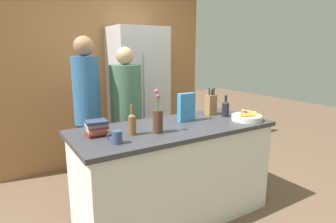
# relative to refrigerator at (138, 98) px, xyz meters

# --- Properties ---
(ground_plane) EXTENTS (14.00, 14.00, 0.00)m
(ground_plane) POSITION_rel_refrigerator_xyz_m (-0.32, -1.42, -0.97)
(ground_plane) COLOR brown
(kitchen_island) EXTENTS (1.90, 0.81, 0.93)m
(kitchen_island) POSITION_rel_refrigerator_xyz_m (-0.32, -1.42, -0.50)
(kitchen_island) COLOR silver
(kitchen_island) RESTS_ON ground_plane
(back_wall_wood) EXTENTS (3.10, 0.12, 2.60)m
(back_wall_wood) POSITION_rel_refrigerator_xyz_m (-0.32, 0.36, 0.33)
(back_wall_wood) COLOR #9E6B3D
(back_wall_wood) RESTS_ON ground_plane
(refrigerator) EXTENTS (0.72, 0.62, 1.93)m
(refrigerator) POSITION_rel_refrigerator_xyz_m (0.00, 0.00, 0.00)
(refrigerator) COLOR #B7B7BC
(refrigerator) RESTS_ON ground_plane
(fruit_bowl) EXTENTS (0.30, 0.30, 0.11)m
(fruit_bowl) POSITION_rel_refrigerator_xyz_m (0.43, -1.63, -0.00)
(fruit_bowl) COLOR silver
(fruit_bowl) RESTS_ON kitchen_island
(knife_block) EXTENTS (0.10, 0.09, 0.30)m
(knife_block) POSITION_rel_refrigerator_xyz_m (0.29, -1.23, 0.08)
(knife_block) COLOR olive
(knife_block) RESTS_ON kitchen_island
(flower_vase) EXTENTS (0.09, 0.09, 0.38)m
(flower_vase) POSITION_rel_refrigerator_xyz_m (-0.56, -1.53, 0.08)
(flower_vase) COLOR #4C2D1E
(flower_vase) RESTS_ON kitchen_island
(cereal_box) EXTENTS (0.18, 0.06, 0.28)m
(cereal_box) POSITION_rel_refrigerator_xyz_m (-0.11, -1.33, 0.10)
(cereal_box) COLOR teal
(cereal_box) RESTS_ON kitchen_island
(coffee_mug) EXTENTS (0.11, 0.09, 0.10)m
(coffee_mug) POSITION_rel_refrigerator_xyz_m (-0.96, -1.62, 0.01)
(coffee_mug) COLOR #334770
(coffee_mug) RESTS_ON kitchen_island
(book_stack) EXTENTS (0.19, 0.16, 0.13)m
(book_stack) POSITION_rel_refrigerator_xyz_m (-1.03, -1.33, 0.03)
(book_stack) COLOR maroon
(book_stack) RESTS_ON kitchen_island
(bottle_oil) EXTENTS (0.08, 0.08, 0.23)m
(bottle_oil) POSITION_rel_refrigerator_xyz_m (0.37, -1.38, 0.05)
(bottle_oil) COLOR black
(bottle_oil) RESTS_ON kitchen_island
(bottle_vinegar) EXTENTS (0.07, 0.07, 0.26)m
(bottle_vinegar) POSITION_rel_refrigerator_xyz_m (-0.77, -1.47, 0.06)
(bottle_vinegar) COLOR brown
(bottle_vinegar) RESTS_ON kitchen_island
(person_at_sink) EXTENTS (0.28, 0.28, 1.77)m
(person_at_sink) POSITION_rel_refrigerator_xyz_m (-0.89, -0.60, 0.05)
(person_at_sink) COLOR #383842
(person_at_sink) RESTS_ON ground_plane
(person_in_blue) EXTENTS (0.35, 0.35, 1.66)m
(person_in_blue) POSITION_rel_refrigerator_xyz_m (-0.47, -0.68, -0.03)
(person_in_blue) COLOR #383842
(person_in_blue) RESTS_ON ground_plane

